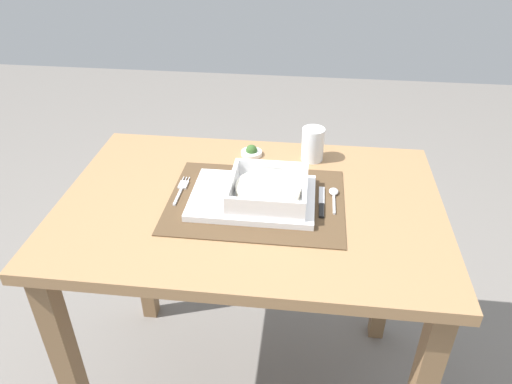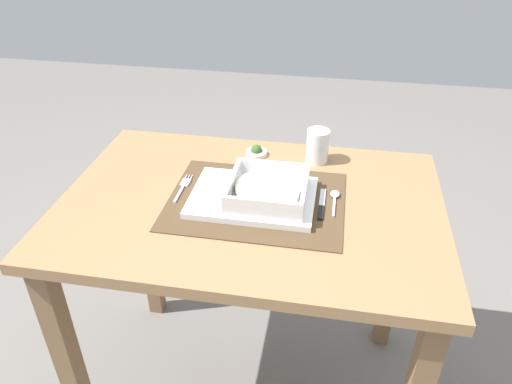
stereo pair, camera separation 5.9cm
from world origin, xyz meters
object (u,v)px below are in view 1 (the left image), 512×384
(spoon, at_px, (334,194))
(fork, at_px, (182,188))
(butter_knife, at_px, (322,204))
(drinking_glass, at_px, (313,146))
(condiment_saucer, at_px, (252,152))
(dining_table, at_px, (251,238))
(porridge_bowl, at_px, (268,190))

(spoon, bearing_deg, fork, -176.94)
(fork, bearing_deg, butter_knife, -1.32)
(drinking_glass, distance_m, condiment_saucer, 0.18)
(butter_knife, xyz_separation_m, condiment_saucer, (-0.20, 0.24, 0.00))
(fork, relative_size, drinking_glass, 1.40)
(condiment_saucer, bearing_deg, drinking_glass, -1.46)
(dining_table, distance_m, fork, 0.22)
(porridge_bowl, bearing_deg, drinking_glass, 66.77)
(dining_table, distance_m, drinking_glass, 0.32)
(fork, distance_m, condiment_saucer, 0.26)
(dining_table, height_order, spoon, spoon)
(condiment_saucer, bearing_deg, spoon, -39.69)
(porridge_bowl, xyz_separation_m, fork, (-0.23, 0.04, -0.03))
(porridge_bowl, distance_m, condiment_saucer, 0.26)
(porridge_bowl, height_order, spoon, porridge_bowl)
(drinking_glass, bearing_deg, butter_knife, -82.86)
(dining_table, bearing_deg, butter_knife, -0.07)
(butter_knife, bearing_deg, drinking_glass, 100.97)
(porridge_bowl, xyz_separation_m, butter_knife, (0.13, 0.01, -0.03))
(dining_table, xyz_separation_m, spoon, (0.21, 0.04, 0.13))
(butter_knife, bearing_deg, dining_table, -176.25)
(porridge_bowl, bearing_deg, spoon, 17.07)
(fork, xyz_separation_m, condiment_saucer, (0.16, 0.21, 0.00))
(fork, relative_size, condiment_saucer, 2.20)
(fork, height_order, butter_knife, butter_knife)
(fork, relative_size, butter_knife, 1.00)
(condiment_saucer, bearing_deg, dining_table, -83.47)
(porridge_bowl, bearing_deg, condiment_saucer, 106.41)
(dining_table, xyz_separation_m, condiment_saucer, (-0.03, 0.24, 0.13))
(fork, bearing_deg, dining_table, -5.66)
(porridge_bowl, height_order, drinking_glass, drinking_glass)
(dining_table, relative_size, condiment_saucer, 15.73)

